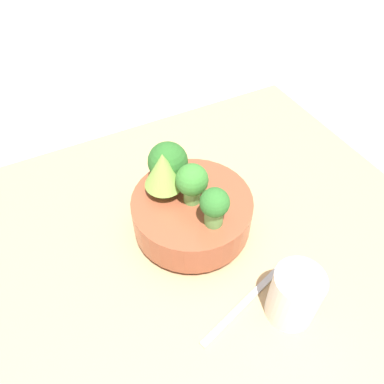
# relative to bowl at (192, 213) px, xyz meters

# --- Properties ---
(ground_plane) EXTENTS (6.00, 6.00, 0.00)m
(ground_plane) POSITION_rel_bowl_xyz_m (0.02, -0.01, -0.09)
(ground_plane) COLOR silver
(table) EXTENTS (0.81, 0.69, 0.04)m
(table) POSITION_rel_bowl_xyz_m (0.02, -0.01, -0.07)
(table) COLOR tan
(table) RESTS_ON ground_plane
(bowl) EXTENTS (0.21, 0.21, 0.08)m
(bowl) POSITION_rel_bowl_xyz_m (0.00, 0.00, 0.00)
(bowl) COLOR brown
(bowl) RESTS_ON table
(broccoli_floret_back) EXTENTS (0.07, 0.07, 0.08)m
(broccoli_floret_back) POSITION_rel_bowl_xyz_m (-0.01, 0.06, 0.08)
(broccoli_floret_back) COLOR #609347
(broccoli_floret_back) RESTS_ON bowl
(broccoli_floret_front) EXTENTS (0.05, 0.05, 0.07)m
(broccoli_floret_front) POSITION_rel_bowl_xyz_m (0.01, -0.06, 0.07)
(broccoli_floret_front) COLOR #609347
(broccoli_floret_front) RESTS_ON bowl
(romanesco_piece_far) EXTENTS (0.07, 0.07, 0.09)m
(romanesco_piece_far) POSITION_rel_bowl_xyz_m (-0.03, 0.04, 0.08)
(romanesco_piece_far) COLOR #609347
(romanesco_piece_far) RESTS_ON bowl
(broccoli_floret_center) EXTENTS (0.05, 0.05, 0.07)m
(broccoli_floret_center) POSITION_rel_bowl_xyz_m (-0.00, 0.00, 0.08)
(broccoli_floret_center) COLOR #6BA34C
(broccoli_floret_center) RESTS_ON bowl
(cup) EXTENTS (0.07, 0.07, 0.10)m
(cup) POSITION_rel_bowl_xyz_m (0.06, -0.21, 0.00)
(cup) COLOR silver
(cup) RESTS_ON table
(fork) EXTENTS (0.18, 0.07, 0.01)m
(fork) POSITION_rel_bowl_xyz_m (0.01, -0.17, -0.04)
(fork) COLOR #B2B2B7
(fork) RESTS_ON table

